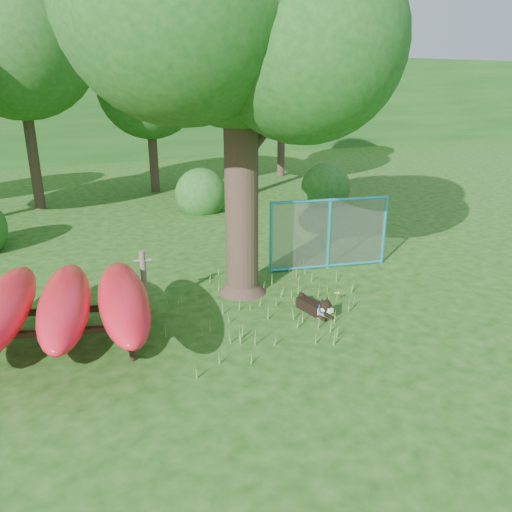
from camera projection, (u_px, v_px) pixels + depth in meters
name	position (u px, v px, depth m)	size (l,w,h in m)	color
ground	(276.00, 329.00, 9.00)	(80.00, 80.00, 0.00)	#17430D
wooden_post	(144.00, 280.00, 9.53)	(0.34, 0.15, 1.22)	brown
kayak_rack	(35.00, 305.00, 7.85)	(4.01, 4.32, 1.17)	black
husky_dog	(316.00, 307.00, 9.55)	(0.33, 1.00, 0.44)	black
fence_section	(329.00, 234.00, 11.76)	(2.85, 0.75, 2.84)	#28A2BA
wildflower_clump	(337.00, 294.00, 10.10)	(0.10, 0.10, 0.21)	#57912F
bg_tree_b	(16.00, 38.00, 16.03)	(5.20, 5.20, 8.22)	#33251B
bg_tree_c	(149.00, 87.00, 19.28)	(4.00, 4.00, 6.12)	#33251B
bg_tree_d	(253.00, 60.00, 18.77)	(4.80, 4.80, 7.50)	#33251B
bg_tree_e	(282.00, 60.00, 22.53)	(4.60, 4.60, 7.55)	#33251B
shrub_right	(325.00, 204.00, 18.52)	(1.80, 1.80, 1.80)	#1C531B
shrub_mid	(202.00, 211.00, 17.45)	(1.80, 1.80, 1.80)	#1C531B
wooded_hillside	(63.00, 105.00, 31.67)	(80.00, 12.00, 6.00)	#1C531B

